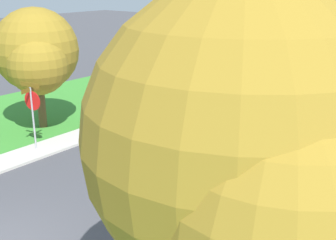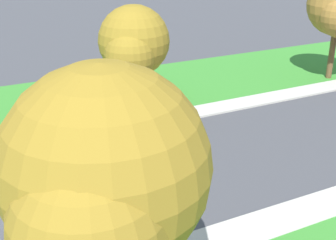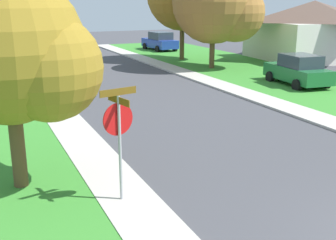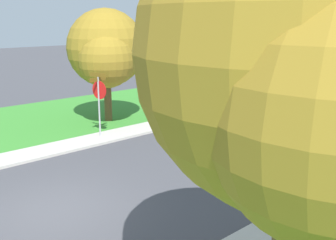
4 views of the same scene
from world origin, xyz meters
name	(u,v)px [view 4 (image 4 of 4)]	position (x,y,z in m)	size (l,w,h in m)	color
ground_plane	(54,211)	(0.00, 0.00, 0.00)	(120.00, 120.00, 0.00)	#424247
sidewalk_west	(219,111)	(-4.70, 12.00, 0.05)	(1.40, 56.00, 0.10)	#B7B2A8
lawn_west	(161,99)	(-9.40, 12.00, 0.04)	(8.00, 56.00, 0.08)	#38842D
stop_sign_far_corner	(99,94)	(-4.86, 4.64, 1.89)	(0.90, 0.90, 2.77)	#9E9EA3
tree_across_left	(310,66)	(6.82, 0.13, 4.38)	(4.52, 4.21, 6.63)	brown
tree_corner_large	(106,51)	(-6.72, 6.31, 3.45)	(3.91, 3.64, 5.39)	brown
tree_sidewalk_far	(281,24)	(-5.75, 19.12, 4.52)	(4.02, 3.74, 6.52)	brown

